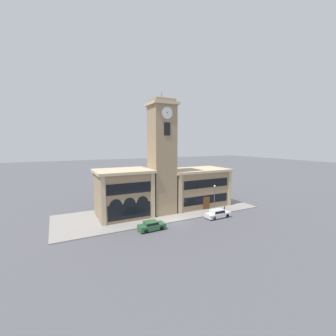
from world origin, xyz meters
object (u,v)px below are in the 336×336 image
at_px(parked_car_mid, 218,213).
at_px(bollard, 224,209).
at_px(parked_car_near, 151,225).
at_px(street_lamp, 214,195).

xyz_separation_m(parked_car_mid, bollard, (3.09, 1.75, -0.11)).
bearing_deg(bollard, parked_car_mid, -150.43).
bearing_deg(parked_car_near, parked_car_mid, -1.23).
distance_m(parked_car_mid, street_lamp, 3.48).
bearing_deg(parked_car_near, bollard, 5.14).
height_order(parked_car_near, parked_car_mid, parked_car_mid).
relative_size(street_lamp, bollard, 5.03).
xyz_separation_m(parked_car_near, parked_car_mid, (12.61, -0.00, 0.05)).
height_order(parked_car_mid, bollard, parked_car_mid).
bearing_deg(bollard, street_lamp, 179.40).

